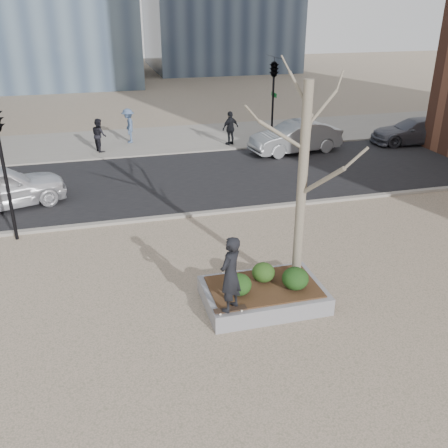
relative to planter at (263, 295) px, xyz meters
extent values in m
plane|color=tan|center=(-1.00, 0.00, -0.23)|extent=(120.00, 120.00, 0.00)
cube|color=black|center=(-1.00, 10.00, -0.21)|extent=(60.00, 8.00, 0.02)
cube|color=gray|center=(-1.00, 17.00, -0.21)|extent=(60.00, 6.00, 0.02)
cube|color=gray|center=(0.00, 0.00, 0.00)|extent=(3.00, 2.00, 0.45)
cube|color=#382314|center=(0.00, 0.00, 0.25)|extent=(2.70, 1.70, 0.04)
ellipsoid|color=#1B3C13|center=(-0.71, -0.19, 0.53)|extent=(0.63, 0.63, 0.54)
ellipsoid|color=#1D3E13|center=(0.07, 0.25, 0.52)|extent=(0.59, 0.59, 0.50)
ellipsoid|color=black|center=(0.72, -0.30, 0.55)|extent=(0.67, 0.67, 0.57)
imported|color=black|center=(-1.10, -0.81, 1.22)|extent=(0.79, 0.78, 1.84)
imported|color=#9A9DA2|center=(6.07, 12.70, 0.56)|extent=(4.84, 2.27, 1.53)
imported|color=#4F505A|center=(12.89, 12.65, 0.46)|extent=(4.79, 2.46, 1.33)
imported|color=black|center=(-3.46, 15.43, 0.63)|extent=(0.87, 0.98, 1.67)
imported|color=#485D81|center=(-1.87, 16.74, 0.71)|extent=(0.71, 1.20, 1.83)
imported|color=black|center=(3.30, 14.94, 0.69)|extent=(1.13, 0.83, 1.77)
camera|label=1|loc=(-3.76, -10.21, 6.85)|focal=40.00mm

